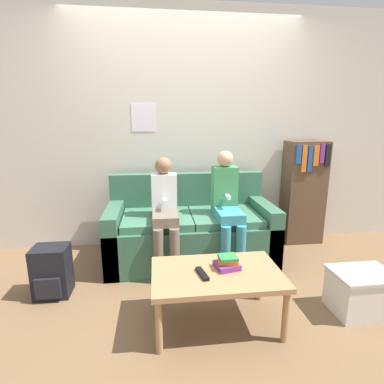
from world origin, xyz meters
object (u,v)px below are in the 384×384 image
(couch, at_px, (190,231))
(bookshelf, at_px, (303,192))
(person_left, at_px, (165,209))
(tv_remote, at_px, (202,274))
(storage_box, at_px, (361,292))
(coffee_table, at_px, (217,277))
(person_right, at_px, (227,204))
(backpack, at_px, (52,271))

(couch, bearing_deg, bookshelf, 12.61)
(bookshelf, bearing_deg, couch, -167.39)
(person_left, xyz_separation_m, tv_remote, (0.21, -0.90, -0.19))
(couch, bearing_deg, storage_box, -42.90)
(coffee_table, distance_m, tv_remote, 0.13)
(coffee_table, height_order, tv_remote, tv_remote)
(coffee_table, distance_m, storage_box, 1.11)
(couch, xyz_separation_m, person_left, (-0.26, -0.20, 0.31))
(person_right, bearing_deg, coffee_table, -107.58)
(person_right, xyz_separation_m, backpack, (-1.53, -0.36, -0.42))
(bookshelf, height_order, storage_box, bookshelf)
(storage_box, bearing_deg, coffee_table, 179.58)
(person_right, height_order, storage_box, person_right)
(person_left, distance_m, storage_box, 1.72)
(coffee_table, xyz_separation_m, bookshelf, (1.30, 1.37, 0.24))
(storage_box, relative_size, backpack, 1.05)
(tv_remote, relative_size, backpack, 0.42)
(coffee_table, xyz_separation_m, tv_remote, (-0.11, -0.04, 0.06))
(person_left, distance_m, person_right, 0.60)
(coffee_table, bearing_deg, tv_remote, -160.42)
(person_left, relative_size, storage_box, 2.43)
(coffee_table, bearing_deg, bookshelf, 46.38)
(couch, bearing_deg, backpack, -155.44)
(couch, xyz_separation_m, coffee_table, (0.06, -1.06, 0.06))
(tv_remote, bearing_deg, bookshelf, 33.26)
(tv_remote, height_order, bookshelf, bookshelf)
(coffee_table, height_order, bookshelf, bookshelf)
(storage_box, bearing_deg, person_right, 132.99)
(coffee_table, bearing_deg, person_left, 110.27)
(person_right, bearing_deg, person_left, -179.35)
(person_left, bearing_deg, couch, 36.80)
(person_left, height_order, person_right, person_right)
(person_left, relative_size, tv_remote, 6.12)
(person_left, distance_m, backpack, 1.08)
(coffee_table, distance_m, person_right, 0.96)
(tv_remote, distance_m, storage_box, 1.23)
(coffee_table, xyz_separation_m, backpack, (-1.26, 0.51, -0.15))
(tv_remote, distance_m, bookshelf, 2.00)
(storage_box, bearing_deg, person_left, 148.34)
(person_right, xyz_separation_m, storage_box, (0.82, -0.88, -0.46))
(couch, height_order, storage_box, couch)
(coffee_table, relative_size, person_left, 0.83)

